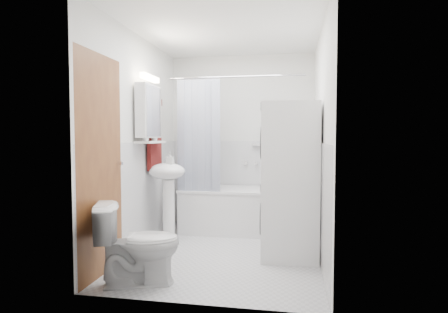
% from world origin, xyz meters
% --- Properties ---
extents(floor, '(2.60, 2.60, 0.00)m').
position_xyz_m(floor, '(0.00, 0.00, 0.00)').
color(floor, silver).
rests_on(floor, ground).
extents(room_walls, '(2.60, 2.60, 2.60)m').
position_xyz_m(room_walls, '(0.00, 0.00, 1.49)').
color(room_walls, white).
rests_on(room_walls, ground).
extents(wainscot, '(1.98, 2.58, 2.58)m').
position_xyz_m(wainscot, '(0.00, 0.29, 0.60)').
color(wainscot, white).
rests_on(wainscot, ground).
extents(door, '(0.05, 2.00, 2.00)m').
position_xyz_m(door, '(-0.95, -0.55, 1.00)').
color(door, brown).
rests_on(door, ground).
extents(bathtub, '(1.51, 0.71, 0.58)m').
position_xyz_m(bathtub, '(0.02, 0.92, 0.32)').
color(bathtub, white).
rests_on(bathtub, ground).
extents(tub_spout, '(0.04, 0.12, 0.04)m').
position_xyz_m(tub_spout, '(0.22, 1.25, 0.90)').
color(tub_spout, silver).
rests_on(tub_spout, room_walls).
extents(curtain_rod, '(1.69, 0.02, 0.02)m').
position_xyz_m(curtain_rod, '(0.02, 0.62, 2.00)').
color(curtain_rod, silver).
rests_on(curtain_rod, room_walls).
extents(shower_curtain, '(0.55, 0.02, 1.45)m').
position_xyz_m(shower_curtain, '(-0.45, 0.62, 1.25)').
color(shower_curtain, '#142248').
rests_on(shower_curtain, curtain_rod).
extents(sink, '(0.44, 0.37, 1.04)m').
position_xyz_m(sink, '(-0.75, 0.28, 0.70)').
color(sink, white).
rests_on(sink, ground).
extents(medicine_cabinet, '(0.13, 0.50, 0.71)m').
position_xyz_m(medicine_cabinet, '(-0.90, 0.10, 1.57)').
color(medicine_cabinet, white).
rests_on(medicine_cabinet, room_walls).
extents(shelf, '(0.18, 0.54, 0.02)m').
position_xyz_m(shelf, '(-0.89, 0.10, 1.20)').
color(shelf, silver).
rests_on(shelf, room_walls).
extents(shower_caddy, '(0.22, 0.06, 0.02)m').
position_xyz_m(shower_caddy, '(0.27, 1.24, 1.15)').
color(shower_caddy, silver).
rests_on(shower_caddy, room_walls).
extents(towel, '(0.07, 0.37, 0.88)m').
position_xyz_m(towel, '(-0.94, 0.35, 1.31)').
color(towel, '#5D1411').
rests_on(towel, room_walls).
extents(washer_dryer, '(0.60, 0.59, 1.61)m').
position_xyz_m(washer_dryer, '(0.68, -0.05, 0.80)').
color(washer_dryer, white).
rests_on(washer_dryer, ground).
extents(toilet, '(0.79, 0.60, 0.69)m').
position_xyz_m(toilet, '(-0.58, -1.00, 0.34)').
color(toilet, white).
rests_on(toilet, ground).
extents(soap_pump, '(0.08, 0.17, 0.08)m').
position_xyz_m(soap_pump, '(-0.71, 0.25, 0.95)').
color(soap_pump, gray).
rests_on(soap_pump, sink).
extents(shelf_bottle, '(0.07, 0.18, 0.07)m').
position_xyz_m(shelf_bottle, '(-0.89, -0.05, 1.25)').
color(shelf_bottle, gray).
rests_on(shelf_bottle, shelf).
extents(shelf_cup, '(0.10, 0.09, 0.10)m').
position_xyz_m(shelf_cup, '(-0.89, 0.22, 1.26)').
color(shelf_cup, gray).
rests_on(shelf_cup, shelf).
extents(shampoo_a, '(0.13, 0.17, 0.13)m').
position_xyz_m(shampoo_a, '(0.35, 1.24, 1.23)').
color(shampoo_a, gray).
rests_on(shampoo_a, shower_caddy).
extents(shampoo_b, '(0.08, 0.21, 0.08)m').
position_xyz_m(shampoo_b, '(0.47, 1.24, 1.20)').
color(shampoo_b, '#234A8C').
rests_on(shampoo_b, shower_caddy).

